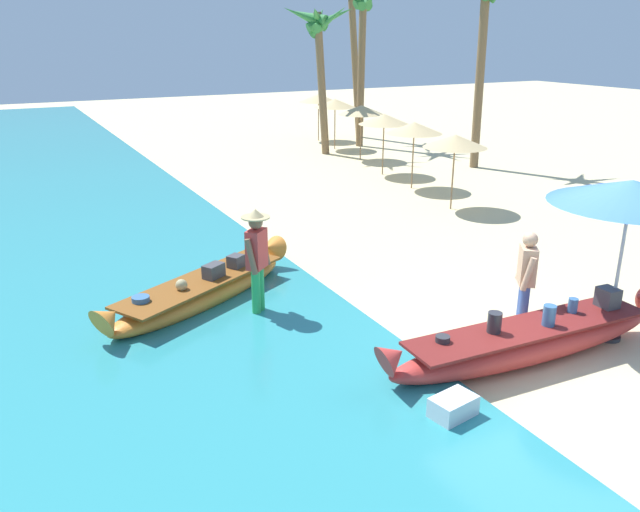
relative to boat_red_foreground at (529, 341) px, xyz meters
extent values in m
plane|color=beige|center=(0.52, 0.08, -0.30)|extent=(80.00, 80.00, 0.00)
ellipsoid|color=red|center=(-0.01, 0.00, -0.04)|extent=(4.47, 0.89, 0.51)
cone|color=red|center=(-2.19, 0.09, 0.26)|extent=(0.43, 0.44, 0.50)
cube|color=maroon|center=(-0.01, 0.00, 0.21)|extent=(3.76, 0.88, 0.04)
cylinder|color=#2D2D33|center=(-1.36, 0.18, 0.26)|extent=(0.19, 0.19, 0.10)
cylinder|color=#2D2D33|center=(-0.58, 0.09, 0.36)|extent=(0.19, 0.19, 0.30)
cylinder|color=#386699|center=(0.23, -0.09, 0.37)|extent=(0.18, 0.18, 0.31)
cylinder|color=#386699|center=(0.86, 0.07, 0.33)|extent=(0.14, 0.14, 0.23)
cube|color=#424247|center=(1.46, -0.03, 0.37)|extent=(0.26, 0.30, 0.31)
ellipsoid|color=orange|center=(-3.43, 3.87, -0.07)|extent=(3.75, 2.54, 0.45)
cone|color=orange|center=(-1.79, 4.77, 0.21)|extent=(0.61, 0.63, 0.55)
cone|color=orange|center=(-5.07, 2.98, 0.21)|extent=(0.61, 0.63, 0.55)
cube|color=brown|center=(-3.43, 3.87, 0.16)|extent=(3.22, 2.26, 0.04)
cylinder|color=#386699|center=(-4.52, 3.42, 0.21)|extent=(0.27, 0.27, 0.10)
sphere|color=tan|center=(-3.84, 3.60, 0.25)|extent=(0.19, 0.19, 0.19)
cube|color=#424247|center=(-3.21, 3.88, 0.28)|extent=(0.42, 0.37, 0.25)
cube|color=#424247|center=(-2.72, 4.18, 0.27)|extent=(0.33, 0.32, 0.23)
sphere|color=tan|center=(-2.31, 4.33, 0.26)|extent=(0.20, 0.20, 0.20)
cylinder|color=green|center=(-2.71, 3.11, 0.12)|extent=(0.14, 0.14, 0.83)
cylinder|color=green|center=(-2.81, 3.01, 0.12)|extent=(0.14, 0.14, 0.83)
cube|color=#DB3D38|center=(-2.76, 3.06, 0.85)|extent=(0.41, 0.40, 0.62)
cylinder|color=brown|center=(-2.58, 3.20, 0.80)|extent=(0.20, 0.21, 0.56)
cylinder|color=brown|center=(-2.92, 2.89, 0.80)|extent=(0.20, 0.21, 0.56)
sphere|color=brown|center=(-2.76, 3.06, 1.28)|extent=(0.22, 0.22, 0.22)
cylinder|color=tan|center=(-2.76, 3.06, 1.36)|extent=(0.44, 0.44, 0.02)
cone|color=tan|center=(-2.76, 3.06, 1.43)|extent=(0.26, 0.26, 0.12)
cylinder|color=#3D5BA8|center=(0.53, 0.66, 0.10)|extent=(0.14, 0.14, 0.79)
cylinder|color=#3D5BA8|center=(0.61, 0.78, 0.10)|extent=(0.14, 0.14, 0.79)
cube|color=tan|center=(0.57, 0.72, 0.78)|extent=(0.39, 0.42, 0.57)
cylinder|color=tan|center=(0.42, 0.54, 0.73)|extent=(0.21, 0.19, 0.52)
cylinder|color=tan|center=(0.68, 0.92, 0.73)|extent=(0.21, 0.19, 0.52)
sphere|color=tan|center=(0.57, 0.72, 1.18)|extent=(0.22, 0.22, 0.22)
cylinder|color=#B7B7BC|center=(1.56, -0.05, 0.90)|extent=(0.05, 0.05, 2.38)
cone|color=blue|center=(1.56, -0.05, 1.94)|extent=(2.22, 2.22, 0.34)
cylinder|color=#333338|center=(1.56, -0.05, -0.27)|extent=(0.36, 0.36, 0.06)
cylinder|color=#8E6B47|center=(4.14, 6.92, 0.65)|extent=(0.04, 0.04, 1.90)
cone|color=tan|center=(4.14, 6.92, 1.45)|extent=(1.60, 1.60, 0.32)
cylinder|color=#8E6B47|center=(4.60, 9.31, 0.65)|extent=(0.04, 0.04, 1.90)
cone|color=tan|center=(4.60, 9.31, 1.45)|extent=(1.60, 1.60, 0.32)
cylinder|color=#8E6B47|center=(4.87, 11.31, 0.65)|extent=(0.04, 0.04, 1.90)
cone|color=tan|center=(4.87, 11.31, 1.45)|extent=(1.60, 1.60, 0.32)
cylinder|color=#8E6B47|center=(5.54, 13.82, 0.65)|extent=(0.04, 0.04, 1.90)
cone|color=tan|center=(5.54, 13.82, 1.45)|extent=(1.60, 1.60, 0.32)
cylinder|color=#8E6B47|center=(5.78, 16.18, 0.65)|extent=(0.04, 0.04, 1.90)
cone|color=tan|center=(5.78, 16.18, 1.45)|extent=(1.60, 1.60, 0.32)
cylinder|color=#8E6B47|center=(6.17, 18.30, 0.65)|extent=(0.04, 0.04, 1.90)
cone|color=tan|center=(6.17, 18.30, 1.45)|extent=(1.60, 1.60, 0.32)
cylinder|color=brown|center=(8.21, 10.88, 2.73)|extent=(0.37, 0.28, 6.06)
cylinder|color=brown|center=(7.91, 18.37, 2.89)|extent=(0.84, 0.28, 6.40)
cylinder|color=brown|center=(7.02, 16.34, 2.66)|extent=(0.33, 0.28, 5.91)
cylinder|color=brown|center=(4.81, 15.42, 2.19)|extent=(0.63, 0.28, 5.00)
cone|color=#337F3D|center=(5.13, 15.35, 4.48)|extent=(1.85, 0.61, 1.01)
cone|color=#337F3D|center=(4.88, 15.73, 4.47)|extent=(1.16, 1.34, 0.99)
cone|color=#337F3D|center=(4.44, 15.84, 4.58)|extent=(1.05, 1.73, 0.71)
cone|color=#337F3D|center=(4.17, 15.44, 4.51)|extent=(1.73, 0.44, 0.93)
cone|color=#337F3D|center=(4.42, 15.06, 4.58)|extent=(1.13, 1.52, 0.70)
cone|color=#337F3D|center=(4.88, 15.06, 4.39)|extent=(1.15, 1.45, 1.18)
cube|color=silver|center=(-1.88, -0.72, -0.12)|extent=(0.58, 0.43, 0.34)
camera|label=1|loc=(-6.18, -5.67, 4.01)|focal=35.79mm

